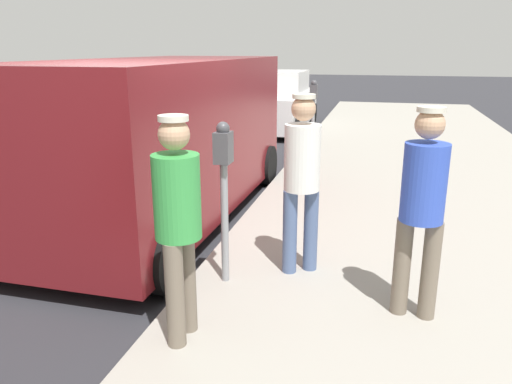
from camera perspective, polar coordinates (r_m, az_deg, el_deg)
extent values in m
plane|color=#2D2D33|center=(6.10, -13.30, -6.28)|extent=(80.00, 80.00, 0.00)
cube|color=#9E998E|center=(5.51, 21.53, -8.71)|extent=(5.00, 32.00, 0.15)
cylinder|color=gray|center=(4.62, -3.62, -3.62)|extent=(0.07, 0.07, 1.15)
cube|color=#4C4C51|center=(4.43, -3.78, 5.11)|extent=(0.14, 0.18, 0.28)
sphere|color=#47474C|center=(4.40, -3.82, 7.28)|extent=(0.12, 0.12, 0.12)
cylinder|color=gray|center=(10.30, 6.51, 7.39)|extent=(0.07, 0.07, 1.15)
cube|color=#4C4C51|center=(10.22, 6.64, 11.35)|extent=(0.14, 0.18, 0.28)
sphere|color=#47474C|center=(10.21, 6.67, 12.30)|extent=(0.12, 0.12, 0.12)
cylinder|color=#726656|center=(3.74, -9.28, -11.59)|extent=(0.14, 0.14, 0.82)
cylinder|color=#726656|center=(3.92, -7.93, -10.18)|extent=(0.14, 0.14, 0.82)
cylinder|color=green|center=(3.56, -9.07, -0.56)|extent=(0.34, 0.34, 0.61)
sphere|color=tan|center=(3.46, -9.40, 6.55)|extent=(0.22, 0.22, 0.22)
cylinder|color=silver|center=(3.45, -9.49, 8.37)|extent=(0.21, 0.21, 0.04)
cylinder|color=#726656|center=(4.29, 19.34, -8.53)|extent=(0.14, 0.14, 0.83)
cylinder|color=#726656|center=(4.30, 16.39, -8.20)|extent=(0.14, 0.14, 0.83)
cylinder|color=blue|center=(4.05, 18.74, 1.01)|extent=(0.34, 0.34, 0.62)
sphere|color=tan|center=(3.96, 19.34, 7.33)|extent=(0.22, 0.22, 0.22)
cylinder|color=silver|center=(3.95, 19.49, 8.93)|extent=(0.21, 0.21, 0.04)
cylinder|color=#4C608C|center=(4.94, 6.30, -4.31)|extent=(0.14, 0.14, 0.84)
cylinder|color=#4C608C|center=(4.86, 3.91, -4.60)|extent=(0.14, 0.14, 0.84)
cylinder|color=white|center=(4.69, 5.34, 3.94)|extent=(0.34, 0.34, 0.63)
sphere|color=tan|center=(4.61, 5.49, 9.49)|extent=(0.23, 0.23, 0.23)
cylinder|color=silver|center=(4.60, 5.52, 10.89)|extent=(0.22, 0.22, 0.04)
cube|color=maroon|center=(6.83, -10.76, 6.48)|extent=(2.09, 5.23, 1.96)
cube|color=black|center=(4.71, -23.96, 5.91)|extent=(1.84, 0.11, 0.88)
cylinder|color=black|center=(4.88, -10.50, -7.63)|extent=(0.23, 0.68, 0.68)
cylinder|color=black|center=(8.57, 1.22, 3.08)|extent=(0.23, 0.68, 0.68)
cylinder|color=black|center=(9.20, -10.36, 3.73)|extent=(0.23, 0.68, 0.68)
cube|color=white|center=(14.55, 2.17, 9.58)|extent=(1.83, 4.40, 0.89)
cube|color=white|center=(14.69, 2.39, 12.56)|extent=(1.61, 1.98, 0.60)
cylinder|color=black|center=(12.82, 4.39, 7.26)|extent=(0.22, 0.60, 0.60)
cylinder|color=black|center=(13.22, -3.04, 7.55)|extent=(0.22, 0.60, 0.60)
cylinder|color=black|center=(16.05, 6.46, 9.01)|extent=(0.22, 0.60, 0.60)
cylinder|color=black|center=(16.37, 0.41, 9.26)|extent=(0.22, 0.60, 0.60)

